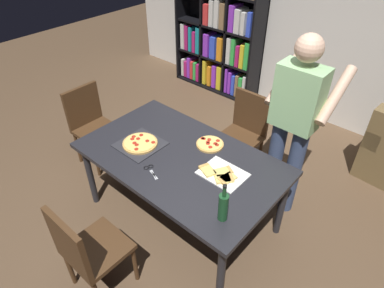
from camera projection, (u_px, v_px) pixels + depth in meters
name	position (u px, v px, depth m)	size (l,w,h in m)	color
ground_plane	(182.00, 215.00, 3.33)	(12.00, 12.00, 0.00)	brown
back_wall	(326.00, 11.00, 4.03)	(6.40, 0.10, 2.80)	silver
dining_table	(181.00, 162.00, 2.91)	(1.76, 1.05, 0.75)	#232328
chair_near_camera	(86.00, 249.00, 2.41)	(0.42, 0.42, 0.90)	#472D19
chair_far_side	(244.00, 129.00, 3.62)	(0.42, 0.42, 0.90)	#472D19
chair_left_end	(91.00, 122.00, 3.73)	(0.42, 0.42, 0.90)	#472D19
bookshelf	(221.00, 32.00, 4.92)	(1.40, 0.35, 1.95)	black
person_serving_pizza	(294.00, 120.00, 2.87)	(0.55, 0.54, 1.75)	#38476B
pepperoni_pizza_on_tray	(140.00, 144.00, 2.99)	(0.37, 0.37, 0.04)	#2D2D33
pizza_slices_on_towel	(222.00, 174.00, 2.68)	(0.37, 0.28, 0.03)	white
wine_bottle	(223.00, 206.00, 2.27)	(0.07, 0.07, 0.32)	#194723
kitchen_scissors	(150.00, 170.00, 2.73)	(0.20, 0.12, 0.01)	silver
second_pizza_plain	(210.00, 144.00, 2.99)	(0.25, 0.25, 0.03)	tan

